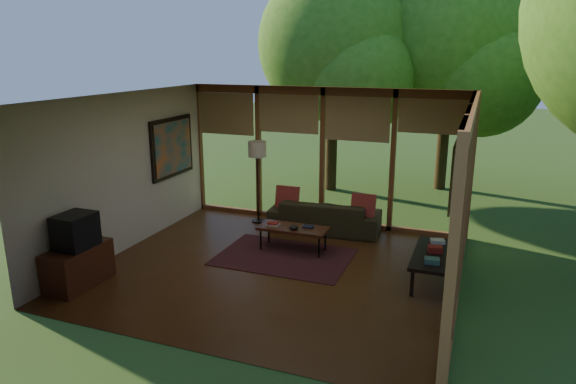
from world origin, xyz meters
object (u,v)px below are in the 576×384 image
at_px(sofa, 325,216).
at_px(floor_lamp, 257,154).
at_px(side_console, 434,256).
at_px(television, 75,231).
at_px(media_cabinet, 78,266).
at_px(coffee_table, 293,229).

height_order(sofa, floor_lamp, floor_lamp).
bearing_deg(side_console, floor_lamp, 155.46).
height_order(television, side_console, television).
bearing_deg(floor_lamp, media_cabinet, -109.29).
bearing_deg(media_cabinet, coffee_table, 44.41).
bearing_deg(coffee_table, media_cabinet, -135.59).
bearing_deg(coffee_table, sofa, 79.02).
bearing_deg(media_cabinet, floor_lamp, 70.71).
xyz_separation_m(media_cabinet, coffee_table, (2.47, 2.42, 0.09)).
relative_size(media_cabinet, coffee_table, 0.83).
height_order(media_cabinet, side_console, media_cabinet).
relative_size(media_cabinet, television, 1.82).
bearing_deg(sofa, floor_lamp, -6.40).
bearing_deg(floor_lamp, television, -109.00).
height_order(sofa, media_cabinet, sofa).
distance_m(sofa, television, 4.49).
bearing_deg(sofa, television, 49.02).
height_order(television, coffee_table, television).
bearing_deg(floor_lamp, sofa, -2.21).
bearing_deg(coffee_table, side_console, -10.22).
distance_m(sofa, side_console, 2.70).
relative_size(floor_lamp, coffee_table, 1.38).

